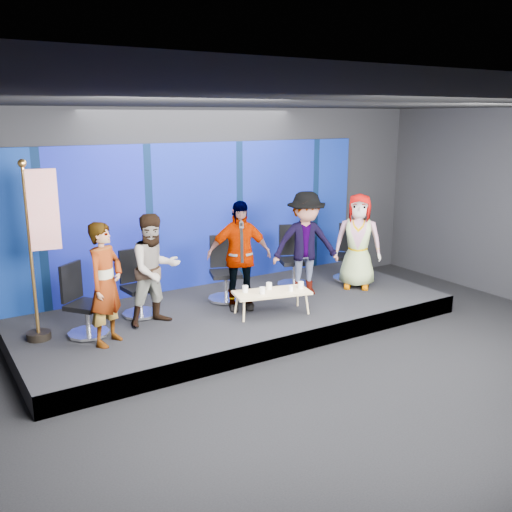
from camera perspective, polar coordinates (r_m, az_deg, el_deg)
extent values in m
plane|color=black|center=(7.63, 7.73, -12.36)|extent=(10.00, 10.00, 0.00)
cube|color=black|center=(10.36, -6.17, 4.86)|extent=(10.00, 0.02, 3.50)
cube|color=black|center=(6.86, 8.70, 14.90)|extent=(10.00, 8.00, 0.02)
cube|color=black|center=(9.47, -1.93, -5.94)|extent=(7.00, 3.00, 0.30)
cube|color=navy|center=(10.34, -6.02, 4.01)|extent=(7.00, 0.08, 2.60)
cylinder|color=silver|center=(8.55, -16.38, -7.46)|extent=(0.83, 0.83, 0.06)
cylinder|color=silver|center=(8.48, -16.49, -6.03)|extent=(0.07, 0.07, 0.39)
cube|color=black|center=(8.41, -16.58, -4.77)|extent=(0.66, 0.66, 0.07)
cube|color=black|center=(8.46, -18.01, -2.46)|extent=(0.37, 0.30, 0.54)
imported|color=black|center=(7.96, -14.79, -2.72)|extent=(0.74, 0.70, 1.70)
cylinder|color=silver|center=(9.18, -11.41, -5.69)|extent=(0.63, 0.63, 0.06)
cylinder|color=silver|center=(9.10, -11.48, -4.36)|extent=(0.07, 0.07, 0.39)
cube|color=black|center=(9.05, -11.54, -3.19)|extent=(0.51, 0.51, 0.07)
cube|color=black|center=(9.16, -12.27, -0.92)|extent=(0.43, 0.09, 0.53)
imported|color=black|center=(8.57, -10.08, -1.36)|extent=(0.87, 0.71, 1.68)
cylinder|color=silver|center=(9.72, -3.02, -4.30)|extent=(0.78, 0.78, 0.06)
cylinder|color=silver|center=(9.65, -3.03, -2.97)|extent=(0.07, 0.07, 0.41)
cube|color=black|center=(9.59, -3.05, -1.79)|extent=(0.62, 0.62, 0.07)
cube|color=black|center=(9.74, -3.33, 0.51)|extent=(0.44, 0.19, 0.56)
imported|color=black|center=(9.11, -1.71, 0.06)|extent=(1.12, 0.74, 1.77)
cylinder|color=silver|center=(10.51, 3.81, -2.89)|extent=(0.81, 0.81, 0.06)
cylinder|color=silver|center=(10.45, 3.84, -1.62)|extent=(0.07, 0.07, 0.42)
cube|color=black|center=(10.39, 3.85, -0.51)|extent=(0.65, 0.65, 0.07)
cube|color=black|center=(10.55, 3.54, 1.64)|extent=(0.45, 0.21, 0.58)
imported|color=black|center=(9.90, 4.98, 1.25)|extent=(1.33, 1.04, 1.81)
cylinder|color=silver|center=(11.04, 9.20, -2.24)|extent=(0.84, 0.84, 0.06)
cylinder|color=silver|center=(10.97, 9.24, -1.09)|extent=(0.07, 0.07, 0.40)
cube|color=black|center=(10.93, 9.28, -0.08)|extent=(0.68, 0.68, 0.07)
cube|color=black|center=(11.09, 9.40, 1.86)|extent=(0.35, 0.34, 0.55)
imported|color=black|center=(10.42, 10.17, 1.47)|extent=(0.99, 0.97, 1.72)
cube|color=tan|center=(8.99, 1.59, -3.68)|extent=(1.28, 0.77, 0.04)
cylinder|color=tan|center=(8.71, -1.22, -5.54)|extent=(0.03, 0.03, 0.33)
cylinder|color=tan|center=(9.06, -1.97, -4.75)|extent=(0.03, 0.03, 0.33)
cylinder|color=tan|center=(9.06, 5.14, -4.82)|extent=(0.03, 0.03, 0.33)
cylinder|color=tan|center=(9.40, 4.17, -4.09)|extent=(0.03, 0.03, 0.33)
cylinder|color=white|center=(8.93, -1.09, -3.32)|extent=(0.09, 0.09, 0.11)
cylinder|color=white|center=(8.85, 0.65, -3.47)|extent=(0.09, 0.09, 0.10)
cylinder|color=white|center=(9.08, 1.31, -3.01)|extent=(0.09, 0.09, 0.11)
cylinder|color=white|center=(9.00, 3.50, -3.27)|extent=(0.07, 0.07, 0.08)
cylinder|color=white|center=(9.17, 4.51, -2.90)|extent=(0.09, 0.09, 0.11)
cylinder|color=black|center=(8.64, -20.90, -7.44)|extent=(0.33, 0.33, 0.10)
cylinder|color=gold|center=(8.30, -21.60, 0.32)|extent=(0.05, 0.05, 2.30)
sphere|color=gold|center=(8.13, -22.36, 8.58)|extent=(0.11, 0.11, 0.11)
cube|color=#A61216|center=(8.19, -20.49, 4.34)|extent=(0.40, 0.11, 1.10)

